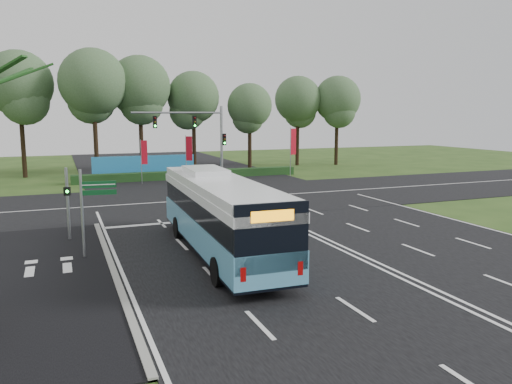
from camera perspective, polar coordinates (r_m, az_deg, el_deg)
ground at (r=26.61m, az=5.53°, el=-4.73°), size 120.00×120.00×0.00m
road_main at (r=26.61m, az=5.53°, el=-4.69°), size 20.00×120.00×0.04m
road_cross at (r=37.47m, az=-2.86°, el=-0.70°), size 120.00×14.00×0.05m
bike_path at (r=20.94m, az=-22.64°, el=-9.06°), size 5.00×18.00×0.06m
kerb_strip at (r=20.99m, az=-16.01°, el=-8.58°), size 0.25×18.00×0.12m
city_bus at (r=22.21m, az=-4.12°, el=-2.57°), size 3.10×12.81×3.65m
pedestrian_signal at (r=26.33m, az=-20.72°, el=-0.97°), size 0.34×0.43×3.66m
street_sign at (r=22.72m, az=-18.46°, el=-1.11°), size 1.52×0.25×3.92m
banner_flag_left at (r=46.13m, az=-12.73°, el=4.17°), size 0.60×0.06×4.03m
banner_flag_mid at (r=47.73m, az=-7.75°, el=4.66°), size 0.60×0.29×4.31m
banner_flag_right at (r=50.88m, az=4.20°, el=5.41°), size 0.72×0.20×4.95m
traffic_light_gantry at (r=45.17m, az=-6.15°, el=6.80°), size 8.41×0.28×7.00m
hedge at (r=49.30m, az=-7.55°, el=1.97°), size 22.00×1.20×0.80m
blue_hoarding at (r=50.87m, az=-12.64°, el=2.83°), size 10.00×0.30×2.20m
eucalyptus_row at (r=54.94m, az=-11.66°, el=11.12°), size 48.06×9.59×12.67m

